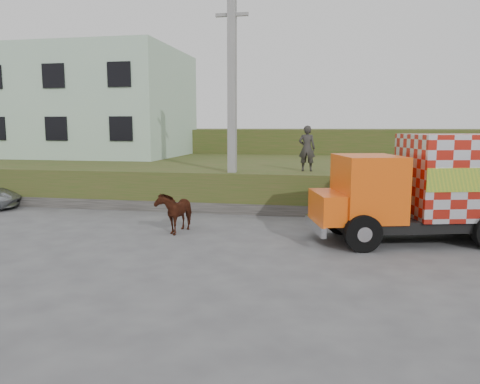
% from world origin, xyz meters
% --- Properties ---
extents(ground, '(120.00, 120.00, 0.00)m').
position_xyz_m(ground, '(0.00, 0.00, 0.00)').
color(ground, '#474749').
rests_on(ground, ground).
extents(embankment, '(40.00, 12.00, 1.50)m').
position_xyz_m(embankment, '(0.00, 10.00, 0.75)').
color(embankment, '#314A18').
rests_on(embankment, ground).
extents(embankment_far, '(40.00, 12.00, 3.00)m').
position_xyz_m(embankment_far, '(0.00, 22.00, 1.50)').
color(embankment_far, '#314A18').
rests_on(embankment_far, ground).
extents(retaining_strip, '(16.00, 0.50, 0.40)m').
position_xyz_m(retaining_strip, '(-2.00, 4.20, 0.20)').
color(retaining_strip, '#595651').
rests_on(retaining_strip, ground).
extents(building, '(10.00, 8.00, 6.00)m').
position_xyz_m(building, '(-11.00, 13.00, 4.50)').
color(building, '#A7C4AA').
rests_on(building, embankment).
extents(utility_pole, '(1.20, 0.30, 8.00)m').
position_xyz_m(utility_pole, '(-1.00, 4.60, 4.08)').
color(utility_pole, gray).
rests_on(utility_pole, ground).
extents(cargo_truck, '(7.06, 3.79, 3.01)m').
position_xyz_m(cargo_truck, '(5.87, 1.30, 1.55)').
color(cargo_truck, black).
rests_on(cargo_truck, ground).
extents(cow, '(0.88, 1.59, 1.28)m').
position_xyz_m(cow, '(-2.01, 0.92, 0.64)').
color(cow, '#36120D').
rests_on(cow, ground).
extents(pedestrian, '(0.67, 0.47, 1.75)m').
position_xyz_m(pedestrian, '(1.72, 5.61, 2.38)').
color(pedestrian, '#2B2826').
rests_on(pedestrian, embankment).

